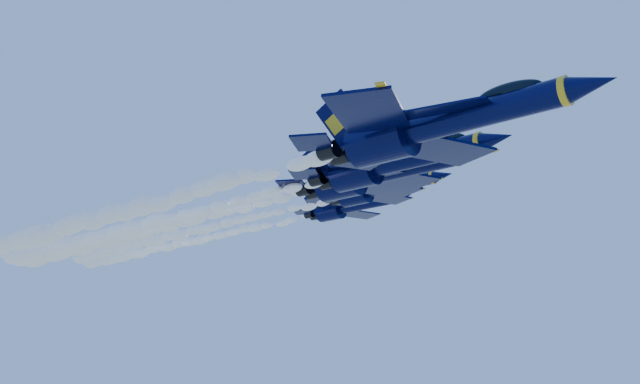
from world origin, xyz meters
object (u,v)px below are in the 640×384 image
Objects in this scene: jet_second at (392,162)px; jet_third at (375,174)px; jet_fourth at (379,188)px; jet_fifth at (351,206)px; jet_lead at (434,124)px.

jet_third reaches higher than jet_second.
jet_fourth is (-9.13, 14.16, 3.50)m from jet_third.
jet_third is (-4.03, 3.23, 0.56)m from jet_second.
jet_second is 1.14× the size of jet_fifth.
jet_lead is at bearing -47.19° from jet_second.
jet_lead is 21.07m from jet_third.
jet_second is at bearing -38.75° from jet_third.
jet_fourth is 1.00× the size of jet_fifth.
jet_third is (-14.70, 14.75, 3.23)m from jet_lead.
jet_third is 1.18× the size of jet_fifth.
jet_fifth is at bearing 140.31° from jet_fourth.
jet_second is (-10.67, 11.52, 2.67)m from jet_lead.
jet_second reaches higher than jet_lead.
jet_lead is at bearing -45.10° from jet_third.
jet_fifth is (-10.75, 8.92, 1.47)m from jet_fourth.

